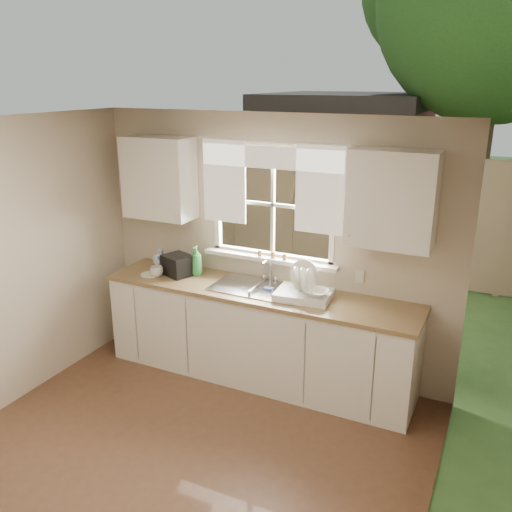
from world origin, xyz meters
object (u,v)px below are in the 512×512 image
at_px(dish_rack, 304,291).
at_px(cup, 157,272).
at_px(soap_bottle_a, 196,261).
at_px(black_appliance, 178,265).

height_order(dish_rack, cup, dish_rack).
distance_m(soap_bottle_a, cup, 0.41).
xyz_separation_m(soap_bottle_a, black_appliance, (-0.17, -0.08, -0.05)).
relative_size(dish_rack, soap_bottle_a, 1.72).
relative_size(dish_rack, black_appliance, 1.88).
height_order(dish_rack, soap_bottle_a, dish_rack).
bearing_deg(soap_bottle_a, dish_rack, -8.14).
relative_size(soap_bottle_a, cup, 2.30).
xyz_separation_m(dish_rack, black_appliance, (-1.35, 0.02, 0.04)).
distance_m(dish_rack, black_appliance, 1.35).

